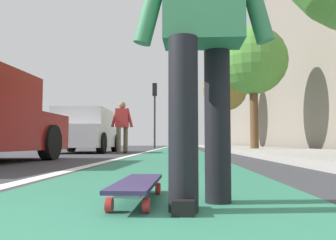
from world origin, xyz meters
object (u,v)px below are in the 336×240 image
object	(u,v)px
skater_person	(202,22)
traffic_light	(155,103)
street_tree_mid	(253,61)
skateboard	(137,185)
street_tree_far	(225,89)
parked_car_mid	(85,132)
pedestrian_distant	(122,124)

from	to	relation	value
skater_person	traffic_light	distance (m)	20.66
street_tree_mid	traffic_light	bearing A→B (deg)	27.60
skateboard	street_tree_mid	world-z (taller)	street_tree_mid
skater_person	street_tree_mid	world-z (taller)	street_tree_mid
skateboard	street_tree_mid	bearing A→B (deg)	-14.48
skateboard	street_tree_far	bearing A→B (deg)	-8.33
skater_person	street_tree_far	bearing A→B (deg)	-7.34
traffic_light	street_tree_mid	distance (m)	9.73
skater_person	street_tree_far	world-z (taller)	street_tree_far
skateboard	parked_car_mid	xyz separation A→B (m)	(10.15, 3.11, 0.62)
skater_person	pedestrian_distant	world-z (taller)	pedestrian_distant
skateboard	pedestrian_distant	distance (m)	9.47
pedestrian_distant	street_tree_mid	bearing A→B (deg)	-62.44
skateboard	pedestrian_distant	bearing A→B (deg)	10.16
skateboard	pedestrian_distant	xyz separation A→B (m)	(9.29, 1.66, 0.85)
skateboard	traffic_light	distance (m)	20.59
parked_car_mid	traffic_light	xyz separation A→B (m)	(10.19, -1.64, 2.15)
skater_person	street_tree_far	distance (m)	21.21
traffic_light	skateboard	bearing A→B (deg)	-175.87
skater_person	street_tree_mid	xyz separation A→B (m)	(11.88, -2.69, 2.57)
parked_car_mid	street_tree_mid	xyz separation A→B (m)	(1.58, -6.14, 2.79)
parked_car_mid	street_tree_far	distance (m)	12.59
skateboard	street_tree_far	size ratio (longest dim) A/B	0.16
parked_car_mid	pedestrian_distant	size ratio (longest dim) A/B	2.46
skater_person	pedestrian_distant	size ratio (longest dim) A/B	0.99
street_tree_mid	street_tree_far	world-z (taller)	street_tree_far
skater_person	street_tree_mid	size ratio (longest dim) A/B	0.34
street_tree_mid	street_tree_far	size ratio (longest dim) A/B	0.93
skater_person	skateboard	bearing A→B (deg)	66.68
skater_person	traffic_light	world-z (taller)	traffic_light
skater_person	street_tree_far	size ratio (longest dim) A/B	0.31
street_tree_mid	pedestrian_distant	bearing A→B (deg)	117.56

